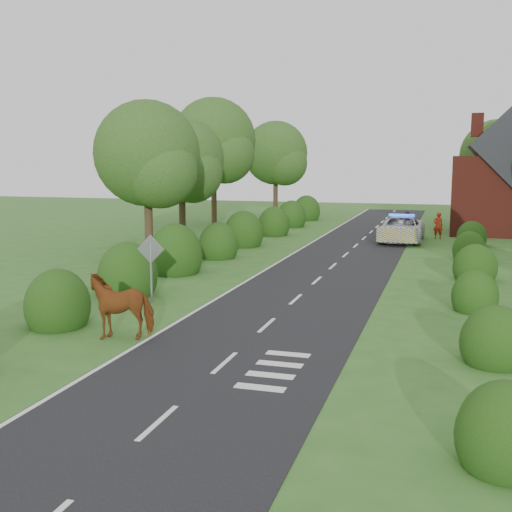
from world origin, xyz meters
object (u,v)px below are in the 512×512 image
(cow, at_px, (122,310))
(road_sign, at_px, (151,259))
(police_van, at_px, (401,229))
(pedestrian_red, at_px, (438,225))
(pedestrian_purple, at_px, (406,222))

(cow, bearing_deg, road_sign, 172.06)
(cow, bearing_deg, police_van, 143.04)
(road_sign, relative_size, police_van, 0.42)
(cow, bearing_deg, pedestrian_red, 139.86)
(police_van, distance_m, pedestrian_red, 3.24)
(road_sign, relative_size, pedestrian_purple, 1.64)
(police_van, xyz_separation_m, pedestrian_red, (2.24, 2.34, 0.07))
(road_sign, distance_m, pedestrian_red, 25.30)
(road_sign, distance_m, police_van, 22.31)
(road_sign, bearing_deg, cow, -74.96)
(cow, relative_size, pedestrian_purple, 1.47)
(pedestrian_red, bearing_deg, road_sign, 53.56)
(pedestrian_purple, bearing_deg, pedestrian_red, 156.31)
(road_sign, xyz_separation_m, pedestrian_purple, (7.47, 26.36, -0.88))
(police_van, height_order, pedestrian_purple, police_van)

